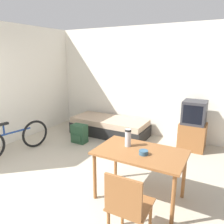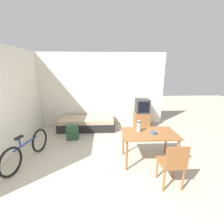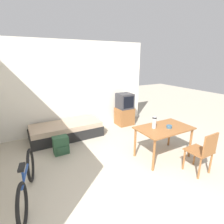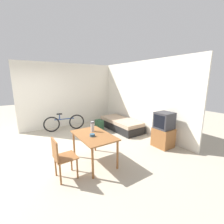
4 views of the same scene
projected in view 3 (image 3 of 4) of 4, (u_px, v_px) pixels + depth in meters
ground_plane at (143, 210)px, 2.64m from camera, size 20.00×20.00×0.00m
wall_back at (70, 87)px, 5.25m from camera, size 5.16×0.06×2.70m
daybed at (67, 131)px, 4.99m from camera, size 1.98×0.84×0.43m
tv at (125, 110)px, 5.91m from camera, size 0.54×0.49×1.08m
dining_table at (164, 131)px, 3.90m from camera, size 1.22×0.75×0.72m
wooden_chair at (203, 151)px, 3.32m from camera, size 0.43×0.43×0.89m
bicycle at (27, 181)px, 2.77m from camera, size 0.35×1.56×0.71m
thermos_flask at (154, 122)px, 3.79m from camera, size 0.09×0.09×0.26m
mate_bowl at (169, 127)px, 3.84m from camera, size 0.12×0.12×0.06m
backpack at (61, 145)px, 4.14m from camera, size 0.35×0.26×0.44m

